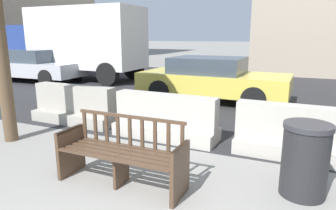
{
  "coord_description": "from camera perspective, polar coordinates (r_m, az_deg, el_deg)",
  "views": [
    {
      "loc": [
        1.42,
        -1.83,
        1.9
      ],
      "look_at": [
        -0.58,
        2.7,
        0.75
      ],
      "focal_mm": 32.0,
      "sensor_mm": 36.0,
      "label": 1
    }
  ],
  "objects": [
    {
      "name": "car_taxi_near",
      "position": [
        9.02,
        8.34,
        4.98
      ],
      "size": [
        4.37,
        2.03,
        1.28
      ],
      "color": "#DBC64C",
      "rests_on": "ground"
    },
    {
      "name": "street_asphalt",
      "position": [
        10.79,
        15.89,
        2.45
      ],
      "size": [
        120.0,
        12.0,
        0.01
      ],
      "primitive_type": "cube",
      "color": "#28282B",
      "rests_on": "ground"
    },
    {
      "name": "car_sedan_far",
      "position": [
        13.88,
        -23.73,
        6.87
      ],
      "size": [
        4.07,
        2.02,
        1.34
      ],
      "color": "#B7B7BC",
      "rests_on": "ground"
    },
    {
      "name": "jersey_barrier_centre",
      "position": [
        5.66,
        -0.5,
        -2.92
      ],
      "size": [
        2.02,
        0.75,
        0.84
      ],
      "color": "#ADA89E",
      "rests_on": "ground"
    },
    {
      "name": "jersey_barrier_left",
      "position": [
        6.97,
        -17.28,
        -0.45
      ],
      "size": [
        2.02,
        0.73,
        0.84
      ],
      "color": "#9E998E",
      "rests_on": "ground"
    },
    {
      "name": "trash_bin",
      "position": [
        3.98,
        24.62,
        -9.46
      ],
      "size": [
        0.56,
        0.56,
        0.9
      ],
      "color": "#232326",
      "rests_on": "ground"
    },
    {
      "name": "delivery_truck",
      "position": [
        14.09,
        -17.73,
        11.6
      ],
      "size": [
        6.81,
        2.36,
        3.05
      ],
      "color": "navy",
      "rests_on": "ground"
    },
    {
      "name": "jersey_barrier_right",
      "position": [
        5.19,
        23.83,
        -5.55
      ],
      "size": [
        2.01,
        0.72,
        0.84
      ],
      "color": "#ADA89E",
      "rests_on": "ground"
    },
    {
      "name": "street_bench",
      "position": [
        3.95,
        -8.8,
        -9.47
      ],
      "size": [
        1.69,
        0.54,
        0.88
      ],
      "color": "#473323",
      "rests_on": "ground"
    }
  ]
}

